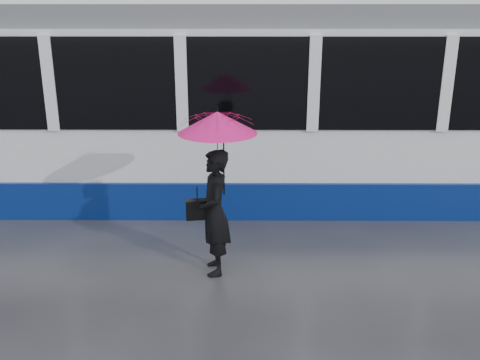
{
  "coord_description": "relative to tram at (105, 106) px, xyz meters",
  "views": [
    {
      "loc": [
        -0.33,
        -6.83,
        3.36
      ],
      "look_at": [
        -0.37,
        -0.0,
        1.1
      ],
      "focal_mm": 40.0,
      "sensor_mm": 36.0,
      "label": 1
    }
  ],
  "objects": [
    {
      "name": "woman",
      "position": [
        2.07,
        -3.01,
        -0.81
      ],
      "size": [
        0.48,
        0.65,
        1.65
      ],
      "primitive_type": "imported",
      "rotation": [
        0.0,
        0.0,
        -1.43
      ],
      "color": "black",
      "rests_on": "ground"
    },
    {
      "name": "tram",
      "position": [
        0.0,
        0.0,
        0.0
      ],
      "size": [
        26.0,
        2.56,
        3.35
      ],
      "color": "white",
      "rests_on": "ground"
    },
    {
      "name": "handbag",
      "position": [
        1.85,
        -2.99,
        -0.77
      ],
      "size": [
        0.31,
        0.17,
        0.44
      ],
      "rotation": [
        0.0,
        0.0,
        0.14
      ],
      "color": "black",
      "rests_on": "ground"
    },
    {
      "name": "ground",
      "position": [
        2.76,
        -2.5,
        -1.64
      ],
      "size": [
        90.0,
        90.0,
        0.0
      ],
      "primitive_type": "plane",
      "color": "#27272C",
      "rests_on": "ground"
    },
    {
      "name": "rails",
      "position": [
        2.76,
        -0.0,
        -1.63
      ],
      "size": [
        34.0,
        1.51,
        0.02
      ],
      "color": "#3F3D38",
      "rests_on": "ground"
    },
    {
      "name": "umbrella",
      "position": [
        2.12,
        -3.01,
        0.17
      ],
      "size": [
        1.1,
        1.1,
        1.11
      ],
      "rotation": [
        0.0,
        0.0,
        0.14
      ],
      "color": "#EB1360",
      "rests_on": "ground"
    }
  ]
}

